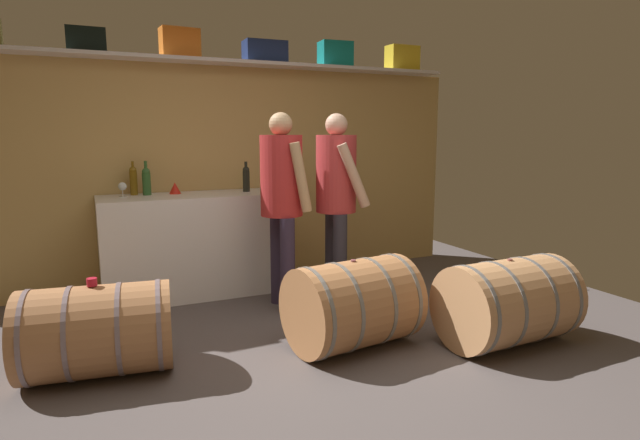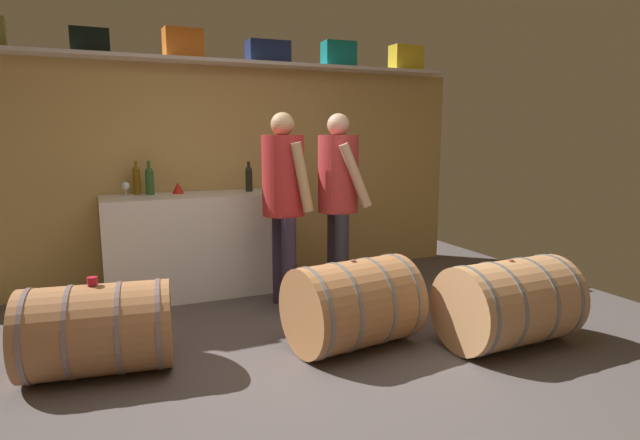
{
  "view_description": "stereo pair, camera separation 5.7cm",
  "coord_description": "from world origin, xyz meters",
  "px_view_note": "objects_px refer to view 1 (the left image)",
  "views": [
    {
      "loc": [
        -1.27,
        -2.78,
        1.51
      ],
      "look_at": [
        0.19,
        0.44,
        0.92
      ],
      "focal_mm": 29.12,
      "sensor_mm": 36.0,
      "label": 1
    },
    {
      "loc": [
        -1.22,
        -2.8,
        1.51
      ],
      "look_at": [
        0.19,
        0.44,
        0.92
      ],
      "focal_mm": 29.12,
      "sensor_mm": 36.0,
      "label": 2
    }
  ],
  "objects_px": {
    "toolcase_black": "(86,41)",
    "wine_bottle_dark": "(246,178)",
    "work_cabinet": "(194,245)",
    "red_funnel": "(175,188)",
    "toolcase_yellow": "(402,59)",
    "wine_bottle_amber": "(133,180)",
    "wine_barrel_far": "(353,304)",
    "wine_barrel_flank": "(507,302)",
    "wine_bottle_green": "(146,180)",
    "visitor_tasting": "(282,190)",
    "toolcase_orange": "(180,43)",
    "wine_barrel_near": "(97,331)",
    "toolcase_teal": "(335,55)",
    "toolcase_navy": "(265,52)",
    "tasting_cup": "(92,282)",
    "wine_glass": "(122,187)",
    "winemaker_pouring": "(337,188)"
  },
  "relations": [
    {
      "from": "wine_bottle_dark",
      "to": "winemaker_pouring",
      "type": "distance_m",
      "value": 0.98
    },
    {
      "from": "toolcase_orange",
      "to": "wine_glass",
      "type": "height_order",
      "value": "toolcase_orange"
    },
    {
      "from": "toolcase_navy",
      "to": "wine_bottle_dark",
      "type": "height_order",
      "value": "toolcase_navy"
    },
    {
      "from": "wine_bottle_green",
      "to": "wine_barrel_near",
      "type": "xyz_separation_m",
      "value": [
        -0.51,
        -1.61,
        -0.79
      ]
    },
    {
      "from": "wine_bottle_green",
      "to": "visitor_tasting",
      "type": "distance_m",
      "value": 1.34
    },
    {
      "from": "work_cabinet",
      "to": "red_funnel",
      "type": "distance_m",
      "value": 0.56
    },
    {
      "from": "toolcase_yellow",
      "to": "work_cabinet",
      "type": "relative_size",
      "value": 0.21
    },
    {
      "from": "toolcase_yellow",
      "to": "winemaker_pouring",
      "type": "xyz_separation_m",
      "value": [
        -1.28,
        -0.96,
        -1.3
      ]
    },
    {
      "from": "wine_barrel_far",
      "to": "wine_barrel_flank",
      "type": "relative_size",
      "value": 0.99
    },
    {
      "from": "wine_barrel_flank",
      "to": "visitor_tasting",
      "type": "distance_m",
      "value": 1.98
    },
    {
      "from": "red_funnel",
      "to": "visitor_tasting",
      "type": "bearing_deg",
      "value": -49.35
    },
    {
      "from": "wine_barrel_near",
      "to": "wine_barrel_flank",
      "type": "distance_m",
      "value": 2.79
    },
    {
      "from": "wine_barrel_flank",
      "to": "tasting_cup",
      "type": "xyz_separation_m",
      "value": [
        -2.71,
        0.68,
        0.3
      ]
    },
    {
      "from": "toolcase_orange",
      "to": "toolcase_teal",
      "type": "relative_size",
      "value": 1.05
    },
    {
      "from": "toolcase_black",
      "to": "toolcase_yellow",
      "type": "distance_m",
      "value": 3.22
    },
    {
      "from": "wine_barrel_far",
      "to": "visitor_tasting",
      "type": "bearing_deg",
      "value": 91.04
    },
    {
      "from": "toolcase_black",
      "to": "wine_barrel_near",
      "type": "distance_m",
      "value": 2.62
    },
    {
      "from": "toolcase_teal",
      "to": "wine_barrel_far",
      "type": "relative_size",
      "value": 0.35
    },
    {
      "from": "toolcase_navy",
      "to": "wine_glass",
      "type": "distance_m",
      "value": 1.89
    },
    {
      "from": "work_cabinet",
      "to": "wine_bottle_green",
      "type": "height_order",
      "value": "wine_bottle_green"
    },
    {
      "from": "toolcase_orange",
      "to": "tasting_cup",
      "type": "bearing_deg",
      "value": -121.95
    },
    {
      "from": "wine_barrel_near",
      "to": "wine_bottle_dark",
      "type": "bearing_deg",
      "value": 54.26
    },
    {
      "from": "toolcase_orange",
      "to": "wine_barrel_near",
      "type": "bearing_deg",
      "value": -121.73
    },
    {
      "from": "toolcase_teal",
      "to": "visitor_tasting",
      "type": "xyz_separation_m",
      "value": [
        -0.96,
        -0.96,
        -1.29
      ]
    },
    {
      "from": "wine_glass",
      "to": "toolcase_navy",
      "type": "bearing_deg",
      "value": 5.51
    },
    {
      "from": "toolcase_navy",
      "to": "winemaker_pouring",
      "type": "height_order",
      "value": "toolcase_navy"
    },
    {
      "from": "toolcase_orange",
      "to": "visitor_tasting",
      "type": "height_order",
      "value": "toolcase_orange"
    },
    {
      "from": "winemaker_pouring",
      "to": "visitor_tasting",
      "type": "height_order",
      "value": "visitor_tasting"
    },
    {
      "from": "toolcase_yellow",
      "to": "visitor_tasting",
      "type": "height_order",
      "value": "toolcase_yellow"
    },
    {
      "from": "toolcase_navy",
      "to": "wine_barrel_far",
      "type": "distance_m",
      "value": 2.79
    },
    {
      "from": "work_cabinet",
      "to": "wine_bottle_green",
      "type": "bearing_deg",
      "value": 159.17
    },
    {
      "from": "work_cabinet",
      "to": "wine_bottle_green",
      "type": "xyz_separation_m",
      "value": [
        -0.38,
        0.14,
        0.61
      ]
    },
    {
      "from": "toolcase_black",
      "to": "red_funnel",
      "type": "relative_size",
      "value": 2.88
    },
    {
      "from": "wine_bottle_amber",
      "to": "wine_barrel_flank",
      "type": "bearing_deg",
      "value": -45.36
    },
    {
      "from": "toolcase_black",
      "to": "wine_bottle_dark",
      "type": "height_order",
      "value": "toolcase_black"
    },
    {
      "from": "wine_barrel_flank",
      "to": "toolcase_orange",
      "type": "bearing_deg",
      "value": 125.44
    },
    {
      "from": "toolcase_yellow",
      "to": "wine_bottle_dark",
      "type": "relative_size",
      "value": 1.2
    },
    {
      "from": "toolcase_orange",
      "to": "wine_barrel_near",
      "type": "distance_m",
      "value": 2.79
    },
    {
      "from": "work_cabinet",
      "to": "visitor_tasting",
      "type": "distance_m",
      "value": 1.12
    },
    {
      "from": "red_funnel",
      "to": "toolcase_orange",
      "type": "bearing_deg",
      "value": 35.69
    },
    {
      "from": "wine_glass",
      "to": "wine_barrel_far",
      "type": "xyz_separation_m",
      "value": [
        1.37,
        -1.82,
        -0.72
      ]
    },
    {
      "from": "toolcase_orange",
      "to": "red_funnel",
      "type": "xyz_separation_m",
      "value": [
        -0.12,
        -0.08,
        -1.33
      ]
    },
    {
      "from": "wine_bottle_dark",
      "to": "visitor_tasting",
      "type": "distance_m",
      "value": 0.78
    },
    {
      "from": "toolcase_navy",
      "to": "visitor_tasting",
      "type": "height_order",
      "value": "toolcase_navy"
    },
    {
      "from": "toolcase_yellow",
      "to": "red_funnel",
      "type": "distance_m",
      "value": 2.87
    },
    {
      "from": "toolcase_navy",
      "to": "wine_bottle_dark",
      "type": "bearing_deg",
      "value": -144.84
    },
    {
      "from": "toolcase_yellow",
      "to": "wine_bottle_amber",
      "type": "height_order",
      "value": "toolcase_yellow"
    },
    {
      "from": "wine_glass",
      "to": "wine_barrel_flank",
      "type": "xyz_separation_m",
      "value": [
        2.41,
        -2.23,
        -0.72
      ]
    },
    {
      "from": "toolcase_navy",
      "to": "toolcase_teal",
      "type": "distance_m",
      "value": 0.77
    },
    {
      "from": "wine_glass",
      "to": "tasting_cup",
      "type": "bearing_deg",
      "value": -100.99
    }
  ]
}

